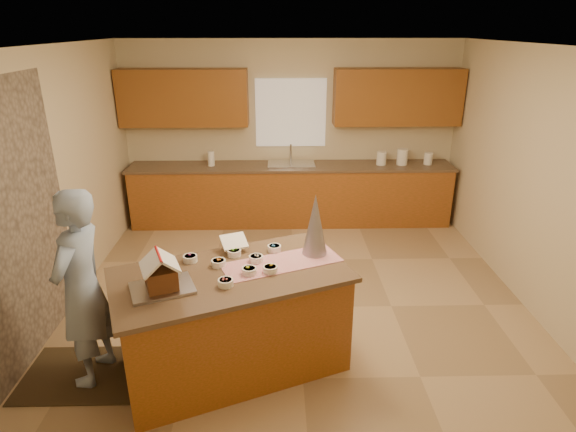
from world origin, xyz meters
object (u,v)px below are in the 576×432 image
(island_base, at_px, (233,323))
(boy, at_px, (82,289))
(gingerbread_house, at_px, (161,274))
(tinsel_tree, at_px, (315,225))

(island_base, relative_size, boy, 1.08)
(boy, relative_size, gingerbread_house, 4.59)
(tinsel_tree, xyz_separation_m, gingerbread_house, (-1.24, -0.60, -0.15))
(island_base, bearing_deg, boy, 162.78)
(island_base, xyz_separation_m, gingerbread_house, (-0.51, -0.26, 0.63))
(gingerbread_house, bearing_deg, island_base, 26.93)
(gingerbread_house, bearing_deg, tinsel_tree, 26.04)
(island_base, distance_m, tinsel_tree, 1.12)
(tinsel_tree, distance_m, gingerbread_house, 1.39)
(island_base, distance_m, boy, 1.28)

